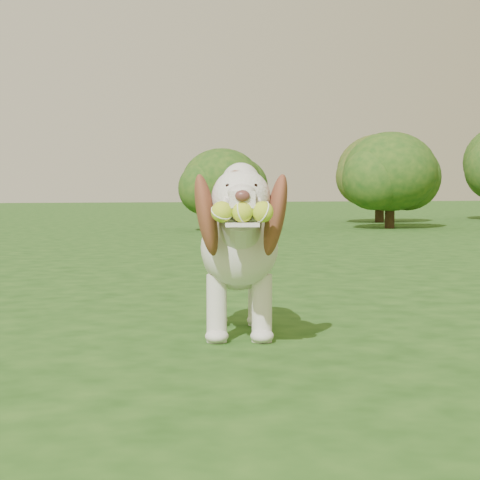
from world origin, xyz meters
name	(u,v)px	position (x,y,z in m)	size (l,w,h in m)	color
ground	(179,333)	(0.00, 0.00, 0.00)	(80.00, 80.00, 0.00)	#193F12
dog	(239,246)	(0.22, -0.17, 0.39)	(0.61, 1.11, 0.73)	silver
shrub_f	(380,170)	(6.94, 10.72, 1.03)	(1.69, 1.69, 1.75)	#382314
shrub_c	(222,182)	(2.99, 8.68, 0.76)	(1.25, 1.25, 1.30)	#382314
shrub_d	(390,172)	(5.85, 8.41, 0.95)	(1.55, 1.55, 1.61)	#382314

